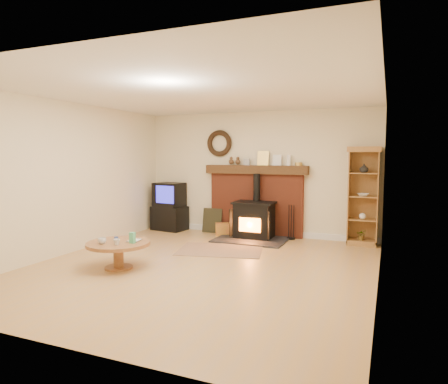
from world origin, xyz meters
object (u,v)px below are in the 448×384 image
at_px(coffee_table, 118,247).
at_px(tv_unit, 169,207).
at_px(wood_stove, 254,221).
at_px(curio_cabinet, 363,196).

bearing_deg(coffee_table, tv_unit, 106.20).
relative_size(wood_stove, tv_unit, 1.31).
distance_m(tv_unit, curio_cabinet, 4.16).
bearing_deg(curio_cabinet, tv_unit, -178.82).
bearing_deg(wood_stove, tv_unit, 174.67).
bearing_deg(curio_cabinet, wood_stove, -172.34).
distance_m(wood_stove, tv_unit, 2.08).
height_order(wood_stove, curio_cabinet, curio_cabinet).
bearing_deg(wood_stove, curio_cabinet, 7.66).
distance_m(wood_stove, coffee_table, 3.05).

